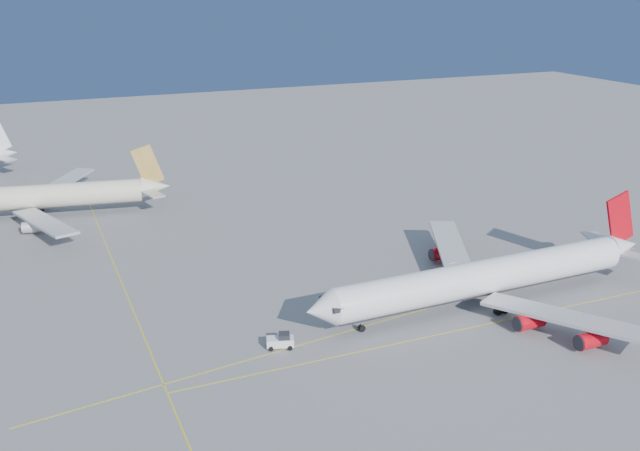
{
  "coord_description": "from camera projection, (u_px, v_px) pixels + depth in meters",
  "views": [
    {
      "loc": [
        -53.75,
        -97.53,
        51.79
      ],
      "look_at": [
        -2.3,
        22.36,
        7.0
      ],
      "focal_mm": 40.0,
      "sensor_mm": 36.0,
      "label": 1
    }
  ],
  "objects": [
    {
      "name": "ground",
      "position": [
        384.0,
        301.0,
        121.63
      ],
      "size": [
        500.0,
        500.0,
        0.0
      ],
      "primitive_type": "plane",
      "color": "slate",
      "rests_on": "ground"
    },
    {
      "name": "taxiway_lines",
      "position": [
        290.0,
        301.0,
        121.66
      ],
      "size": [
        118.86,
        140.0,
        0.02
      ],
      "color": "#D7C70B",
      "rests_on": "ground"
    },
    {
      "name": "airliner_virgin",
      "position": [
        490.0,
        277.0,
        119.22
      ],
      "size": [
        66.8,
        60.1,
        16.5
      ],
      "rotation": [
        0.0,
        0.0,
        0.02
      ],
      "color": "white",
      "rests_on": "ground"
    },
    {
      "name": "airliner_etihad",
      "position": [
        36.0,
        197.0,
        163.67
      ],
      "size": [
        60.75,
        55.53,
        15.89
      ],
      "rotation": [
        0.0,
        0.0,
        -0.16
      ],
      "color": "beige",
      "rests_on": "ground"
    },
    {
      "name": "pushback_tug",
      "position": [
        281.0,
        341.0,
        106.12
      ],
      "size": [
        4.47,
        3.46,
        2.27
      ],
      "rotation": [
        0.0,
        0.0,
        -0.32
      ],
      "color": "white",
      "rests_on": "ground"
    }
  ]
}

